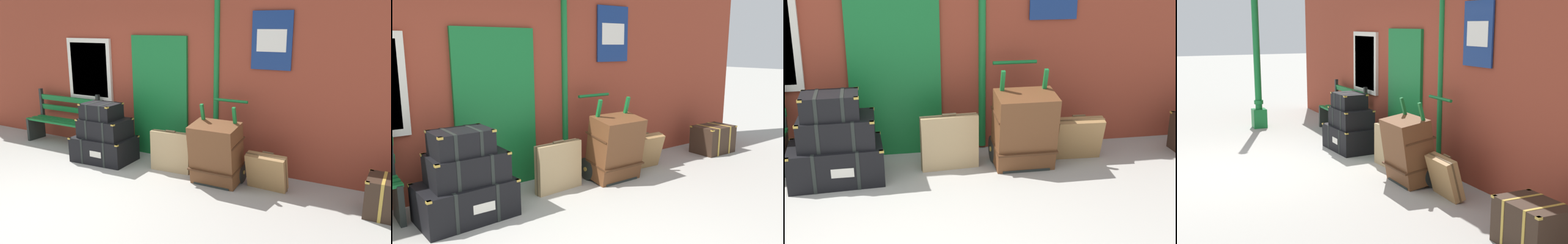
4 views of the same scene
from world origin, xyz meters
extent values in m
cube|color=brown|center=(0.00, 2.60, 1.60)|extent=(10.40, 0.30, 3.20)
cube|color=#146B2D|center=(0.18, 2.43, 1.05)|extent=(1.10, 0.05, 2.10)
cube|color=#0C401B|center=(0.18, 2.41, 1.05)|extent=(0.06, 0.02, 2.10)
cylinder|color=#146B2D|center=(1.25, 2.45, 1.60)|extent=(0.09, 0.09, 3.14)
cube|color=navy|center=(2.14, 2.43, 2.05)|extent=(0.60, 0.02, 0.84)
cube|color=white|center=(2.14, 2.41, 2.05)|extent=(0.44, 0.01, 0.32)
cube|color=black|center=(-1.12, 2.10, 0.23)|extent=(0.06, 0.40, 0.45)
cube|color=black|center=(-0.51, 1.74, 0.21)|extent=(1.04, 0.70, 0.42)
cube|color=black|center=(-0.74, 1.72, 0.21)|extent=(0.07, 0.65, 0.43)
cube|color=black|center=(-0.29, 1.75, 0.21)|extent=(0.07, 0.65, 0.43)
cube|color=#B79338|center=(-0.97, 1.41, 0.41)|extent=(0.05, 0.05, 0.02)
cube|color=#B79338|center=(-0.02, 1.47, 0.41)|extent=(0.05, 0.05, 0.02)
cube|color=#B79338|center=(-1.01, 2.01, 0.41)|extent=(0.05, 0.05, 0.02)
cube|color=#B79338|center=(-0.05, 2.06, 0.41)|extent=(0.05, 0.05, 0.02)
cube|color=silver|center=(-0.49, 1.42, 0.21)|extent=(0.36, 0.01, 0.10)
cube|color=black|center=(-0.48, 1.74, 0.58)|extent=(0.81, 0.55, 0.32)
cube|color=black|center=(-0.66, 1.74, 0.58)|extent=(0.04, 0.55, 0.33)
cube|color=black|center=(-0.30, 1.74, 0.58)|extent=(0.04, 0.55, 0.33)
cube|color=#B79338|center=(-0.85, 1.48, 0.73)|extent=(0.05, 0.05, 0.02)
cube|color=#B79338|center=(-0.09, 1.49, 0.73)|extent=(0.05, 0.05, 0.02)
cube|color=#B79338|center=(-0.86, 1.98, 0.73)|extent=(0.05, 0.05, 0.02)
cube|color=#B79338|center=(-0.10, 1.99, 0.73)|extent=(0.05, 0.05, 0.02)
cube|color=black|center=(-0.53, 1.73, 0.87)|extent=(0.62, 0.46, 0.26)
cube|color=black|center=(-0.66, 1.72, 0.87)|extent=(0.05, 0.45, 0.27)
cube|color=black|center=(-0.39, 1.73, 0.87)|extent=(0.05, 0.45, 0.27)
cube|color=#B79338|center=(-0.80, 1.51, 0.99)|extent=(0.05, 0.05, 0.02)
cube|color=#B79338|center=(-0.24, 1.54, 0.99)|extent=(0.05, 0.05, 0.02)
cube|color=#B79338|center=(-0.81, 1.91, 0.99)|extent=(0.05, 0.05, 0.02)
cube|color=#B79338|center=(-0.26, 1.94, 0.99)|extent=(0.05, 0.05, 0.02)
cube|color=black|center=(1.61, 1.70, 0.01)|extent=(0.56, 0.28, 0.03)
cube|color=#146B2D|center=(1.36, 1.90, 0.58)|extent=(0.04, 0.36, 1.17)
cube|color=#146B2D|center=(1.86, 1.90, 0.58)|extent=(0.04, 0.36, 1.17)
cylinder|color=#146B2D|center=(1.61, 2.21, 1.16)|extent=(0.54, 0.04, 0.04)
cylinder|color=black|center=(1.29, 1.96, 0.16)|extent=(0.04, 0.32, 0.32)
cylinder|color=#B79338|center=(1.29, 1.96, 0.16)|extent=(0.07, 0.06, 0.06)
cylinder|color=black|center=(1.93, 1.96, 0.16)|extent=(0.04, 0.32, 0.32)
cylinder|color=#B79338|center=(1.93, 1.96, 0.16)|extent=(0.07, 0.06, 0.06)
cube|color=brown|center=(1.61, 1.72, 0.47)|extent=(0.68, 0.57, 0.94)
cube|color=#432715|center=(1.61, 1.72, 0.27)|extent=(0.70, 0.46, 0.09)
cube|color=#432715|center=(1.61, 1.72, 0.66)|extent=(0.70, 0.46, 0.09)
cube|color=tan|center=(0.76, 1.85, 0.32)|extent=(0.67, 0.18, 0.64)
cylinder|color=brown|center=(0.76, 1.85, 0.66)|extent=(0.16, 0.04, 0.03)
cube|color=brown|center=(0.76, 1.85, 0.32)|extent=(0.68, 0.07, 0.65)
cube|color=olive|center=(2.33, 1.85, 0.27)|extent=(0.58, 0.32, 0.54)
cylinder|color=brown|center=(2.33, 1.88, 0.54)|extent=(0.16, 0.04, 0.03)
cube|color=brown|center=(2.33, 1.85, 0.27)|extent=(0.58, 0.20, 0.52)
cube|color=#332319|center=(3.97, 1.80, 0.24)|extent=(0.69, 0.49, 0.48)
cube|color=#B79338|center=(3.81, 1.80, 0.24)|extent=(0.04, 0.49, 0.49)
cube|color=#B79338|center=(4.12, 1.80, 0.24)|extent=(0.04, 0.49, 0.49)
cube|color=#B79338|center=(3.64, 1.58, 0.47)|extent=(0.05, 0.05, 0.02)
cube|color=#B79338|center=(4.28, 1.57, 0.47)|extent=(0.05, 0.05, 0.02)
cube|color=#B79338|center=(3.65, 2.02, 0.47)|extent=(0.05, 0.05, 0.02)
cube|color=#B79338|center=(4.29, 2.01, 0.47)|extent=(0.05, 0.05, 0.02)
camera|label=1|loc=(3.94, -3.17, 2.26)|focal=36.25mm
camera|label=2|loc=(-1.81, -2.26, 1.87)|focal=35.53mm
camera|label=3|loc=(0.08, -3.77, 2.42)|focal=47.83mm
camera|label=4|loc=(7.56, -1.58, 2.17)|focal=46.89mm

